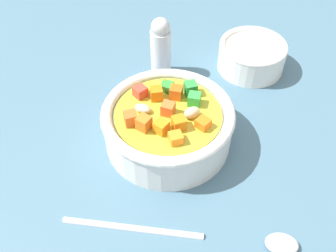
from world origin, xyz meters
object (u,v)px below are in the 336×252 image
Objects in this scene: soup_bowl_main at (168,124)px; pepper_shaker at (161,47)px; side_bowl_small at (252,55)px; spoon at (211,236)px.

pepper_shaker reaches higher than soup_bowl_main.
side_bowl_small is 1.08× the size of pepper_shaker.
side_bowl_small is (20.63, -20.06, 1.78)cm from spoon.
spoon is at bearing 135.80° from side_bowl_small.
soup_bowl_main is at bearing 111.72° from side_bowl_small.
soup_bowl_main reaches higher than spoon.
soup_bowl_main is 13.47cm from pepper_shaker.
side_bowl_small reaches higher than spoon.
soup_bowl_main is 1.61× the size of side_bowl_small.
pepper_shaker is (25.84, -7.74, 4.06)cm from spoon.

